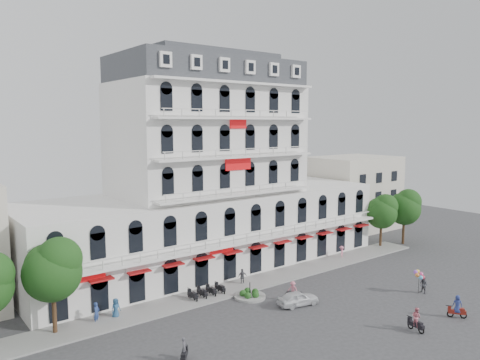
% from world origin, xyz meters
% --- Properties ---
extents(ground, '(120.00, 120.00, 0.00)m').
position_xyz_m(ground, '(0.00, 0.00, 0.00)').
color(ground, '#38383A').
rests_on(ground, ground).
extents(sidewalk, '(53.00, 4.00, 0.16)m').
position_xyz_m(sidewalk, '(0.00, 9.00, 0.08)').
color(sidewalk, gray).
rests_on(sidewalk, ground).
extents(main_building, '(45.00, 15.00, 25.80)m').
position_xyz_m(main_building, '(0.00, 18.00, 9.96)').
color(main_building, silver).
rests_on(main_building, ground).
extents(flank_building_east, '(14.00, 10.00, 12.00)m').
position_xyz_m(flank_building_east, '(30.00, 20.00, 6.00)').
color(flank_building_east, beige).
rests_on(flank_building_east, ground).
extents(traffic_island, '(3.20, 3.20, 1.60)m').
position_xyz_m(traffic_island, '(-3.00, 6.00, 0.26)').
color(traffic_island, gray).
rests_on(traffic_island, ground).
extents(parked_scooter_row, '(4.40, 1.80, 1.10)m').
position_xyz_m(parked_scooter_row, '(-6.35, 8.80, 0.00)').
color(parked_scooter_row, black).
rests_on(parked_scooter_row, ground).
extents(tree_west_inner, '(4.76, 4.76, 8.25)m').
position_xyz_m(tree_west_inner, '(-20.95, 9.48, 5.68)').
color(tree_west_inner, '#382314').
rests_on(tree_west_inner, ground).
extents(tree_east_inner, '(4.40, 4.37, 7.57)m').
position_xyz_m(tree_east_inner, '(24.05, 9.98, 5.21)').
color(tree_east_inner, '#382314').
rests_on(tree_east_inner, ground).
extents(tree_east_outer, '(4.65, 4.65, 8.05)m').
position_xyz_m(tree_east_outer, '(28.05, 8.98, 5.55)').
color(tree_east_outer, '#382314').
rests_on(tree_east_outer, ground).
extents(parked_car, '(4.34, 2.44, 1.39)m').
position_xyz_m(parked_car, '(-0.55, 1.64, 0.70)').
color(parked_car, silver).
rests_on(parked_car, ground).
extents(rider_west, '(1.23, 1.39, 1.98)m').
position_xyz_m(rider_west, '(-14.87, -1.15, 0.86)').
color(rider_west, black).
rests_on(rider_west, ground).
extents(rider_southwest, '(0.71, 1.70, 2.11)m').
position_xyz_m(rider_southwest, '(3.38, -8.50, 1.07)').
color(rider_southwest, black).
rests_on(rider_southwest, ground).
extents(rider_east, '(1.18, 1.44, 2.12)m').
position_xyz_m(rider_east, '(8.83, -9.20, 1.05)').
color(rider_east, maroon).
rests_on(rider_east, ground).
extents(rider_center, '(0.99, 1.57, 2.03)m').
position_xyz_m(rider_center, '(-0.19, 2.72, 1.05)').
color(rider_center, black).
rests_on(rider_center, ground).
extents(pedestrian_left, '(0.98, 0.72, 1.83)m').
position_xyz_m(pedestrian_left, '(-15.68, 9.50, 0.91)').
color(pedestrian_left, '#285179').
rests_on(pedestrian_left, ground).
extents(pedestrian_mid, '(1.12, 0.77, 1.77)m').
position_xyz_m(pedestrian_mid, '(-1.24, 9.50, 0.88)').
color(pedestrian_mid, '#4F4F55').
rests_on(pedestrian_mid, ground).
extents(pedestrian_right, '(1.21, 1.15, 1.65)m').
position_xyz_m(pedestrian_right, '(15.06, 9.50, 0.83)').
color(pedestrian_right, pink).
rests_on(pedestrian_right, ground).
extents(pedestrian_far, '(0.82, 0.80, 1.89)m').
position_xyz_m(pedestrian_far, '(-17.45, 9.50, 0.95)').
color(pedestrian_far, navy).
rests_on(pedestrian_far, ground).
extents(balloon_vendor, '(1.37, 1.31, 2.45)m').
position_xyz_m(balloon_vendor, '(11.85, -3.87, 1.25)').
color(balloon_vendor, '#56565D').
rests_on(balloon_vendor, ground).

